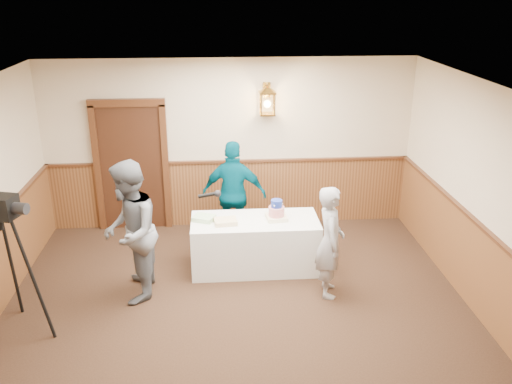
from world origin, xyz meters
TOP-DOWN VIEW (x-y plane):
  - ground at (0.00, 0.00)m, footprint 7.00×7.00m
  - room_shell at (-0.05, 0.45)m, footprint 6.02×7.02m
  - display_table at (0.30, 1.90)m, footprint 1.80×0.80m
  - tiered_cake at (0.61, 1.91)m, footprint 0.31×0.31m
  - sheet_cake_yellow at (-0.12, 1.81)m, footprint 0.33×0.27m
  - sheet_cake_green at (-0.42, 1.94)m, footprint 0.35×0.32m
  - interviewer at (-1.34, 1.24)m, footprint 1.53×0.92m
  - baker at (1.22, 1.13)m, footprint 0.41×0.58m
  - assistant_p at (0.04, 2.68)m, footprint 1.04×0.58m
  - tv_camera_rig at (-2.60, 0.52)m, footprint 0.69×0.64m

SIDE VIEW (x-z plane):
  - ground at x=0.00m, z-range 0.00..0.00m
  - display_table at x=0.30m, z-range 0.00..0.75m
  - baker at x=1.22m, z-range 0.00..1.51m
  - sheet_cake_yellow at x=-0.12m, z-range 0.75..0.81m
  - sheet_cake_green at x=-0.42m, z-range 0.75..0.82m
  - tv_camera_rig at x=-2.60m, z-range -0.09..1.66m
  - assistant_p at x=0.04m, z-range 0.00..1.68m
  - tiered_cake at x=0.61m, z-range 0.72..1.01m
  - interviewer at x=-1.34m, z-range 0.00..1.86m
  - room_shell at x=-0.05m, z-range 0.12..2.93m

